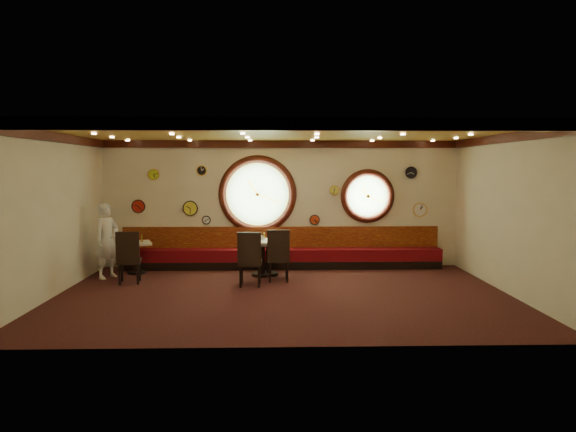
% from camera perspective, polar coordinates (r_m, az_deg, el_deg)
% --- Properties ---
extents(floor, '(9.00, 6.00, 0.00)m').
position_cam_1_polar(floor, '(10.32, -0.52, -8.74)').
color(floor, black).
rests_on(floor, ground).
extents(ceiling, '(9.00, 6.00, 0.02)m').
position_cam_1_polar(ceiling, '(10.04, -0.53, 9.27)').
color(ceiling, gold).
rests_on(ceiling, wall_back).
extents(wall_back, '(9.00, 0.02, 3.20)m').
position_cam_1_polar(wall_back, '(13.04, -0.76, 1.34)').
color(wall_back, beige).
rests_on(wall_back, floor).
extents(wall_front, '(9.00, 0.02, 3.20)m').
position_cam_1_polar(wall_front, '(7.07, -0.10, -2.07)').
color(wall_front, beige).
rests_on(wall_front, floor).
extents(wall_left, '(0.02, 6.00, 3.20)m').
position_cam_1_polar(wall_left, '(10.94, -24.80, 0.07)').
color(wall_left, beige).
rests_on(wall_left, floor).
extents(wall_right, '(0.02, 6.00, 3.20)m').
position_cam_1_polar(wall_right, '(11.09, 23.42, 0.19)').
color(wall_right, beige).
rests_on(wall_right, floor).
extents(molding_back, '(9.00, 0.10, 0.18)m').
position_cam_1_polar(molding_back, '(12.98, -0.76, 7.99)').
color(molding_back, '#361009').
rests_on(molding_back, wall_back).
extents(molding_front, '(9.00, 0.10, 0.18)m').
position_cam_1_polar(molding_front, '(7.09, -0.11, 10.18)').
color(molding_front, '#361009').
rests_on(molding_front, wall_back).
extents(molding_left, '(0.10, 6.00, 0.18)m').
position_cam_1_polar(molding_left, '(10.90, -24.87, 8.00)').
color(molding_left, '#361009').
rests_on(molding_left, wall_back).
extents(molding_right, '(0.10, 6.00, 0.18)m').
position_cam_1_polar(molding_right, '(11.04, 23.47, 8.01)').
color(molding_right, '#361009').
rests_on(molding_right, wall_back).
extents(banquette_base, '(8.00, 0.55, 0.20)m').
position_cam_1_polar(banquette_base, '(12.96, -0.73, -5.38)').
color(banquette_base, black).
rests_on(banquette_base, floor).
extents(banquette_seat, '(8.00, 0.55, 0.30)m').
position_cam_1_polar(banquette_seat, '(12.92, -0.73, -4.29)').
color(banquette_seat, '#590710').
rests_on(banquette_seat, banquette_base).
extents(banquette_back, '(8.00, 0.10, 0.55)m').
position_cam_1_polar(banquette_back, '(13.07, -0.75, -2.40)').
color(banquette_back, '#600709').
rests_on(banquette_back, wall_back).
extents(porthole_left_glass, '(1.66, 0.02, 1.66)m').
position_cam_1_polar(porthole_left_glass, '(13.03, -3.40, 2.43)').
color(porthole_left_glass, '#7EAC67').
rests_on(porthole_left_glass, wall_back).
extents(porthole_left_frame, '(1.98, 0.18, 1.98)m').
position_cam_1_polar(porthole_left_frame, '(13.02, -3.40, 2.42)').
color(porthole_left_frame, '#361009').
rests_on(porthole_left_frame, wall_back).
extents(porthole_left_ring, '(1.61, 0.03, 1.61)m').
position_cam_1_polar(porthole_left_ring, '(12.99, -3.41, 2.42)').
color(porthole_left_ring, gold).
rests_on(porthole_left_ring, wall_back).
extents(porthole_right_glass, '(1.10, 0.02, 1.10)m').
position_cam_1_polar(porthole_right_glass, '(13.24, 8.81, 2.20)').
color(porthole_right_glass, '#7EAC67').
rests_on(porthole_right_glass, wall_back).
extents(porthole_right_frame, '(1.38, 0.18, 1.38)m').
position_cam_1_polar(porthole_right_frame, '(13.23, 8.82, 2.20)').
color(porthole_right_frame, '#361009').
rests_on(porthole_right_frame, wall_back).
extents(porthole_right_ring, '(1.09, 0.03, 1.09)m').
position_cam_1_polar(porthole_right_ring, '(13.20, 8.85, 2.19)').
color(porthole_right_ring, gold).
rests_on(porthole_right_ring, wall_back).
extents(wall_clock_0, '(0.36, 0.03, 0.36)m').
position_cam_1_polar(wall_clock_0, '(13.18, -10.80, 0.85)').
color(wall_clock_0, yellow).
rests_on(wall_clock_0, wall_back).
extents(wall_clock_1, '(0.20, 0.03, 0.20)m').
position_cam_1_polar(wall_clock_1, '(13.15, -9.06, -0.45)').
color(wall_clock_1, white).
rests_on(wall_clock_1, wall_back).
extents(wall_clock_2, '(0.28, 0.03, 0.28)m').
position_cam_1_polar(wall_clock_2, '(13.43, 13.51, 4.72)').
color(wall_clock_2, black).
rests_on(wall_clock_2, wall_back).
extents(wall_clock_3, '(0.24, 0.03, 0.24)m').
position_cam_1_polar(wall_clock_3, '(13.10, -9.58, 5.00)').
color(wall_clock_3, black).
rests_on(wall_clock_3, wall_back).
extents(wall_clock_4, '(0.24, 0.03, 0.24)m').
position_cam_1_polar(wall_clock_4, '(13.08, 2.97, -0.42)').
color(wall_clock_4, red).
rests_on(wall_clock_4, wall_back).
extents(wall_clock_5, '(0.32, 0.03, 0.32)m').
position_cam_1_polar(wall_clock_5, '(13.45, -16.28, 1.03)').
color(wall_clock_5, red).
rests_on(wall_clock_5, wall_back).
extents(wall_clock_6, '(0.34, 0.03, 0.34)m').
position_cam_1_polar(wall_clock_6, '(13.54, 14.45, 0.68)').
color(wall_clock_6, white).
rests_on(wall_clock_6, wall_back).
extents(wall_clock_7, '(0.26, 0.03, 0.26)m').
position_cam_1_polar(wall_clock_7, '(13.32, -14.70, 4.48)').
color(wall_clock_7, '#B4D22A').
rests_on(wall_clock_7, wall_back).
extents(wall_clock_8, '(0.22, 0.03, 0.22)m').
position_cam_1_polar(wall_clock_8, '(13.07, 5.18, 2.86)').
color(wall_clock_8, gold).
rests_on(wall_clock_8, wall_back).
extents(table_a, '(0.88, 0.88, 0.75)m').
position_cam_1_polar(table_a, '(12.78, -16.52, -4.05)').
color(table_a, black).
rests_on(table_a, floor).
extents(table_b, '(0.94, 0.94, 0.84)m').
position_cam_1_polar(table_b, '(12.00, -2.89, -4.16)').
color(table_b, black).
rests_on(table_b, floor).
extents(table_c, '(0.83, 0.83, 0.79)m').
position_cam_1_polar(table_c, '(12.05, -2.15, -4.29)').
color(table_c, black).
rests_on(table_c, floor).
extents(chair_a, '(0.55, 0.55, 0.72)m').
position_cam_1_polar(chair_a, '(11.64, -17.31, -4.05)').
color(chair_a, black).
rests_on(chair_a, floor).
extents(chair_b, '(0.50, 0.50, 0.73)m').
position_cam_1_polar(chair_b, '(10.89, -4.29, -4.38)').
color(chair_b, black).
rests_on(chair_b, floor).
extents(chair_c, '(0.50, 0.50, 0.73)m').
position_cam_1_polar(chair_c, '(11.32, -1.08, -4.02)').
color(chair_c, black).
rests_on(chair_c, floor).
extents(condiment_a_salt, '(0.04, 0.04, 0.11)m').
position_cam_1_polar(condiment_a_salt, '(12.77, -16.73, -2.55)').
color(condiment_a_salt, '#BCBCC0').
rests_on(condiment_a_salt, table_a).
extents(condiment_b_salt, '(0.03, 0.03, 0.10)m').
position_cam_1_polar(condiment_b_salt, '(12.06, -3.01, -2.39)').
color(condiment_b_salt, silver).
rests_on(condiment_b_salt, table_b).
extents(condiment_c_salt, '(0.04, 0.04, 0.11)m').
position_cam_1_polar(condiment_c_salt, '(12.07, -2.71, -2.60)').
color(condiment_c_salt, silver).
rests_on(condiment_c_salt, table_c).
extents(condiment_a_pepper, '(0.03, 0.03, 0.09)m').
position_cam_1_polar(condiment_a_pepper, '(12.71, -16.49, -2.62)').
color(condiment_a_pepper, silver).
rests_on(condiment_a_pepper, table_a).
extents(condiment_b_pepper, '(0.04, 0.04, 0.10)m').
position_cam_1_polar(condiment_b_pepper, '(11.93, -2.85, -2.46)').
color(condiment_b_pepper, silver).
rests_on(condiment_b_pepper, table_b).
extents(condiment_c_pepper, '(0.03, 0.03, 0.09)m').
position_cam_1_polar(condiment_c_pepper, '(12.02, -2.19, -2.70)').
color(condiment_c_pepper, silver).
rests_on(condiment_c_pepper, table_c).
extents(condiment_a_bottle, '(0.05, 0.05, 0.17)m').
position_cam_1_polar(condiment_a_bottle, '(12.73, -15.93, -2.40)').
color(condiment_a_bottle, gold).
rests_on(condiment_a_bottle, table_a).
extents(condiment_b_bottle, '(0.05, 0.05, 0.15)m').
position_cam_1_polar(condiment_b_bottle, '(12.08, -2.66, -2.24)').
color(condiment_b_bottle, gold).
rests_on(condiment_b_bottle, table_b).
extents(condiment_c_bottle, '(0.05, 0.05, 0.17)m').
position_cam_1_polar(condiment_c_bottle, '(12.13, -1.84, -2.43)').
color(condiment_c_bottle, gold).
rests_on(condiment_c_bottle, table_c).
extents(waiter, '(0.68, 0.75, 1.72)m').
position_cam_1_polar(waiter, '(12.42, -19.47, -2.59)').
color(waiter, white).
rests_on(waiter, floor).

